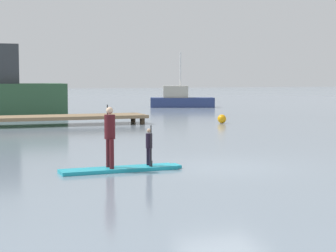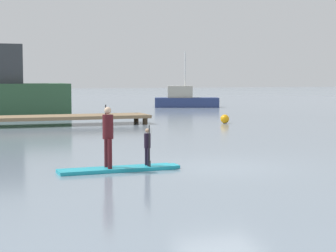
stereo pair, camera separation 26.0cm
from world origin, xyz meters
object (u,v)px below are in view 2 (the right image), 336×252
paddleboard_near (119,169)px  mooring_buoy_mid (225,119)px  paddler_adult (108,133)px  paddler_child_solo (148,145)px  motor_boat_small_navy (185,99)px

paddleboard_near → mooring_buoy_mid: bearing=55.7°
paddler_adult → mooring_buoy_mid: bearing=54.9°
paddler_child_solo → motor_boat_small_navy: (13.28, 32.00, -0.01)m
motor_boat_small_navy → mooring_buoy_mid: 17.90m
paddler_adult → paddler_child_solo: bearing=1.1°
paddleboard_near → paddler_child_solo: 1.06m
paddler_child_solo → mooring_buoy_mid: (9.11, 14.59, -0.45)m
paddler_adult → motor_boat_small_navy: (14.44, 32.02, -0.39)m
paddler_adult → paddler_child_solo: size_ratio=1.49×
paddleboard_near → paddler_child_solo: (0.84, 0.02, 0.65)m
paddleboard_near → paddler_adult: 1.08m
paddleboard_near → paddler_adult: bearing=-179.0°
paddleboard_near → motor_boat_small_navy: bearing=66.2°
mooring_buoy_mid → paddler_adult: bearing=-125.1°
paddler_child_solo → motor_boat_small_navy: 34.65m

